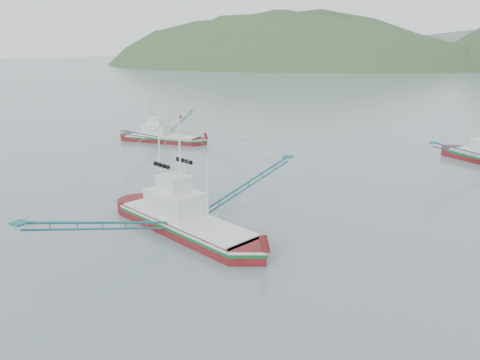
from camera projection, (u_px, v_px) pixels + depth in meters
The scene contains 4 objects.
ground at pixel (206, 227), 44.20m from camera, with size 1200.00×1200.00×0.00m, color slate.
main_boat at pixel (184, 209), 42.70m from camera, with size 16.39×28.24×11.61m.
bg_boat_left at pixel (162, 132), 83.24m from camera, with size 13.93×24.10×9.88m.
headland_left at pixel (278, 65), 429.41m from camera, with size 448.00×308.00×210.00m, color #334F28.
Camera 1 is at (24.53, -33.32, 16.48)m, focal length 35.00 mm.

